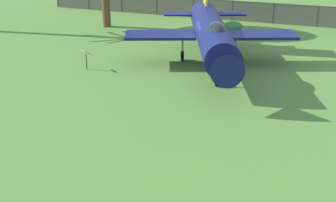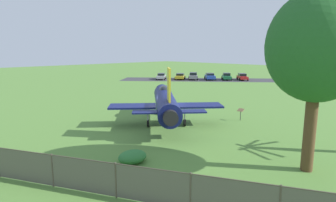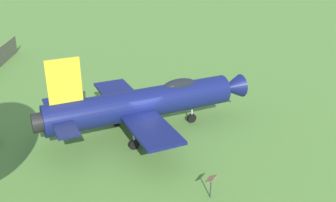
{
  "view_description": "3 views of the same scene",
  "coord_description": "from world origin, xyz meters",
  "views": [
    {
      "loc": [
        19.39,
        17.78,
        8.14
      ],
      "look_at": [
        8.1,
        5.28,
        1.5
      ],
      "focal_mm": 50.12,
      "sensor_mm": 36.0,
      "label": 1
    },
    {
      "loc": [
        -17.57,
        -17.71,
        6.6
      ],
      "look_at": [
        0.94,
        0.61,
        1.86
      ],
      "focal_mm": 30.24,
      "sensor_mm": 36.0,
      "label": 2
    },
    {
      "loc": [
        9.58,
        -18.07,
        11.02
      ],
      "look_at": [
        1.46,
        0.54,
        2.17
      ],
      "focal_mm": 40.34,
      "sensor_mm": 36.0,
      "label": 3
    }
  ],
  "objects": [
    {
      "name": "ground_plane",
      "position": [
        0.0,
        0.0,
        0.0
      ],
      "size": [
        200.0,
        200.0,
        0.0
      ],
      "primitive_type": "plane",
      "color": "#568438"
    },
    {
      "name": "display_jet",
      "position": [
        0.25,
        0.28,
        1.99
      ],
      "size": [
        10.8,
        11.58,
        5.29
      ],
      "rotation": [
        0.0,
        0.0,
        0.85
      ],
      "color": "#111951",
      "rests_on": "ground_plane"
    },
    {
      "name": "info_plaque",
      "position": [
        5.7,
        -4.3,
        0.85
      ],
      "size": [
        0.46,
        0.64,
        1.14
      ],
      "color": "#333333",
      "rests_on": "ground_plane"
    }
  ]
}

